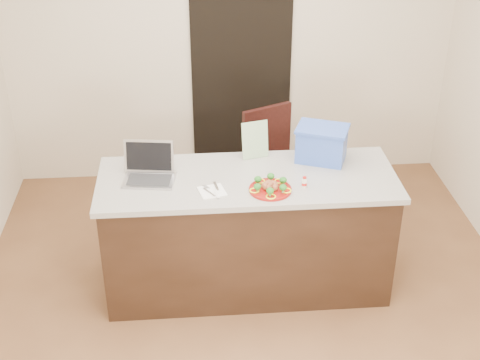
{
  "coord_description": "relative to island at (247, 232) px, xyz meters",
  "views": [
    {
      "loc": [
        -0.38,
        -3.71,
        3.19
      ],
      "look_at": [
        -0.06,
        0.2,
        0.93
      ],
      "focal_mm": 50.0,
      "sensor_mm": 36.0,
      "label": 1
    }
  ],
  "objects": [
    {
      "name": "meatballs",
      "position": [
        0.13,
        -0.19,
        0.5
      ],
      "size": [
        0.12,
        0.11,
        0.04
      ],
      "color": "brown",
      "rests_on": "plate"
    },
    {
      "name": "doorway",
      "position": [
        0.1,
        1.73,
        0.54
      ],
      "size": [
        0.9,
        0.02,
        2.0
      ],
      "primitive_type": "cube",
      "color": "black",
      "rests_on": "ground"
    },
    {
      "name": "blue_box",
      "position": [
        0.55,
        0.22,
        0.59
      ],
      "size": [
        0.42,
        0.37,
        0.26
      ],
      "rotation": [
        0.0,
        0.0,
        -0.37
      ],
      "color": "#3152B3",
      "rests_on": "island"
    },
    {
      "name": "plate",
      "position": [
        0.13,
        -0.19,
        0.47
      ],
      "size": [
        0.28,
        0.28,
        0.02
      ],
      "rotation": [
        0.0,
        0.0,
        0.3
      ],
      "color": "maroon",
      "rests_on": "island"
    },
    {
      "name": "ground",
      "position": [
        0.0,
        -0.25,
        -0.46
      ],
      "size": [
        4.0,
        4.0,
        0.0
      ],
      "primitive_type": "plane",
      "color": "brown",
      "rests_on": "ground"
    },
    {
      "name": "island",
      "position": [
        0.0,
        0.0,
        0.0
      ],
      "size": [
        2.06,
        0.76,
        0.92
      ],
      "color": "black",
      "rests_on": "ground"
    },
    {
      "name": "yogurt_bottle",
      "position": [
        0.37,
        -0.16,
        0.49
      ],
      "size": [
        0.04,
        0.04,
        0.08
      ],
      "rotation": [
        0.0,
        0.0,
        -0.13
      ],
      "color": "silver",
      "rests_on": "island"
    },
    {
      "name": "broccoli",
      "position": [
        0.13,
        -0.19,
        0.51
      ],
      "size": [
        0.23,
        0.24,
        0.04
      ],
      "color": "#185516",
      "rests_on": "plate"
    },
    {
      "name": "napkin",
      "position": [
        -0.25,
        -0.17,
        0.46
      ],
      "size": [
        0.2,
        0.2,
        0.01
      ],
      "primitive_type": "cube",
      "rotation": [
        0.0,
        0.0,
        0.24
      ],
      "color": "white",
      "rests_on": "island"
    },
    {
      "name": "laptop",
      "position": [
        -0.67,
        0.06,
        0.52
      ],
      "size": [
        0.37,
        0.31,
        0.24
      ],
      "rotation": [
        0.0,
        0.0,
        -0.14
      ],
      "color": "#AAAAAF",
      "rests_on": "island"
    },
    {
      "name": "leaflet",
      "position": [
        0.08,
        0.29,
        0.6
      ],
      "size": [
        0.2,
        0.09,
        0.28
      ],
      "primitive_type": "cube",
      "rotation": [
        -0.14,
        0.0,
        0.24
      ],
      "color": "silver",
      "rests_on": "island"
    },
    {
      "name": "fork",
      "position": [
        -0.27,
        -0.16,
        0.47
      ],
      "size": [
        0.08,
        0.16,
        0.0
      ],
      "rotation": [
        0.0,
        0.0,
        0.58
      ],
      "color": "silver",
      "rests_on": "napkin"
    },
    {
      "name": "chair",
      "position": [
        0.25,
        0.88,
        0.11
      ],
      "size": [
        0.59,
        0.61,
        1.0
      ],
      "rotation": [
        0.0,
        0.0,
        0.43
      ],
      "color": "black",
      "rests_on": "ground"
    },
    {
      "name": "pepper_rings",
      "position": [
        0.13,
        -0.19,
        0.48
      ],
      "size": [
        0.28,
        0.27,
        0.01
      ],
      "color": "yellow",
      "rests_on": "plate"
    },
    {
      "name": "room_shell",
      "position": [
        0.0,
        -0.25,
        1.16
      ],
      "size": [
        4.0,
        4.0,
        4.0
      ],
      "color": "white",
      "rests_on": "ground"
    },
    {
      "name": "knife",
      "position": [
        -0.22,
        -0.19,
        0.47
      ],
      "size": [
        0.04,
        0.21,
        0.01
      ],
      "rotation": [
        0.0,
        0.0,
        0.16
      ],
      "color": "silver",
      "rests_on": "napkin"
    }
  ]
}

